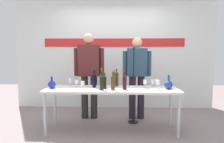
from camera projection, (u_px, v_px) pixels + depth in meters
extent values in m
plane|color=gray|center=(112.00, 130.00, 3.71)|extent=(10.00, 10.00, 0.00)
cube|color=white|center=(114.00, 47.00, 5.12)|extent=(4.84, 0.10, 3.00)
cube|color=red|center=(114.00, 43.00, 5.05)|extent=(3.39, 0.01, 0.20)
cube|color=white|center=(112.00, 90.00, 3.64)|extent=(2.30, 0.66, 0.04)
cylinder|color=silver|center=(45.00, 115.00, 3.43)|extent=(0.05, 0.05, 0.71)
cylinder|color=silver|center=(179.00, 116.00, 3.36)|extent=(0.05, 0.05, 0.71)
cylinder|color=silver|center=(55.00, 106.00, 3.99)|extent=(0.05, 0.05, 0.71)
cylinder|color=silver|center=(170.00, 107.00, 3.91)|extent=(0.05, 0.05, 0.71)
sphere|color=#1A2A9D|center=(52.00, 84.00, 3.63)|extent=(0.14, 0.14, 0.14)
cylinder|color=#1A2A9D|center=(52.00, 79.00, 3.62)|extent=(0.04, 0.04, 0.08)
sphere|color=navy|center=(169.00, 85.00, 3.56)|extent=(0.15, 0.15, 0.15)
cylinder|color=navy|center=(169.00, 78.00, 3.55)|extent=(0.03, 0.03, 0.11)
cylinder|color=black|center=(85.00, 97.00, 4.36)|extent=(0.14, 0.14, 0.89)
cylinder|color=black|center=(94.00, 97.00, 4.35)|extent=(0.14, 0.14, 0.89)
cube|color=#522121|center=(89.00, 60.00, 4.28)|extent=(0.43, 0.22, 0.64)
cylinder|color=#522121|center=(76.00, 62.00, 4.29)|extent=(0.09, 0.09, 0.57)
cylinder|color=#522121|center=(102.00, 62.00, 4.27)|extent=(0.09, 0.09, 0.57)
sphere|color=tan|center=(89.00, 39.00, 4.24)|extent=(0.22, 0.22, 0.22)
cylinder|color=#281C2C|center=(132.00, 97.00, 4.32)|extent=(0.14, 0.14, 0.89)
cylinder|color=#281C2C|center=(141.00, 97.00, 4.32)|extent=(0.14, 0.14, 0.89)
cube|color=#2B4458|center=(137.00, 62.00, 4.25)|extent=(0.39, 0.22, 0.57)
cylinder|color=#2B4458|center=(125.00, 63.00, 4.26)|extent=(0.09, 0.09, 0.51)
cylinder|color=#2B4458|center=(149.00, 64.00, 4.24)|extent=(0.09, 0.09, 0.51)
sphere|color=#E0AB87|center=(137.00, 43.00, 4.21)|extent=(0.21, 0.21, 0.21)
cylinder|color=#124216|center=(114.00, 81.00, 3.81)|extent=(0.07, 0.07, 0.21)
cone|color=#124216|center=(114.00, 74.00, 3.79)|extent=(0.07, 0.07, 0.03)
cylinder|color=#124216|center=(114.00, 73.00, 3.79)|extent=(0.03, 0.03, 0.07)
cylinder|color=black|center=(114.00, 70.00, 3.79)|extent=(0.03, 0.03, 0.02)
cylinder|color=#55301B|center=(117.00, 79.00, 3.89)|extent=(0.08, 0.08, 0.24)
cone|color=#55301B|center=(117.00, 72.00, 3.88)|extent=(0.08, 0.08, 0.03)
cylinder|color=#55301B|center=(117.00, 71.00, 3.88)|extent=(0.03, 0.03, 0.06)
cylinder|color=black|center=(117.00, 69.00, 3.87)|extent=(0.03, 0.03, 0.02)
cylinder|color=black|center=(102.00, 83.00, 3.48)|extent=(0.07, 0.07, 0.23)
cone|color=black|center=(102.00, 76.00, 3.46)|extent=(0.07, 0.07, 0.03)
cylinder|color=black|center=(101.00, 74.00, 3.46)|extent=(0.02, 0.02, 0.09)
cylinder|color=red|center=(101.00, 71.00, 3.46)|extent=(0.03, 0.03, 0.02)
cylinder|color=#234124|center=(101.00, 80.00, 3.87)|extent=(0.06, 0.06, 0.23)
cone|color=#234124|center=(101.00, 73.00, 3.86)|extent=(0.06, 0.06, 0.03)
cylinder|color=#234124|center=(101.00, 72.00, 3.85)|extent=(0.03, 0.03, 0.09)
cylinder|color=gold|center=(101.00, 69.00, 3.85)|extent=(0.03, 0.03, 0.02)
cylinder|color=black|center=(104.00, 83.00, 3.61)|extent=(0.07, 0.07, 0.20)
cone|color=black|center=(104.00, 76.00, 3.60)|extent=(0.07, 0.07, 0.03)
cylinder|color=black|center=(104.00, 75.00, 3.60)|extent=(0.02, 0.02, 0.07)
cylinder|color=red|center=(104.00, 73.00, 3.59)|extent=(0.03, 0.03, 0.02)
cylinder|color=black|center=(94.00, 81.00, 3.73)|extent=(0.07, 0.07, 0.22)
cone|color=black|center=(94.00, 74.00, 3.71)|extent=(0.07, 0.07, 0.03)
cylinder|color=black|center=(94.00, 73.00, 3.71)|extent=(0.03, 0.03, 0.08)
cylinder|color=black|center=(94.00, 70.00, 3.71)|extent=(0.03, 0.03, 0.02)
cylinder|color=#351215|center=(125.00, 83.00, 3.52)|extent=(0.07, 0.07, 0.23)
cone|color=#351215|center=(125.00, 75.00, 3.51)|extent=(0.07, 0.07, 0.03)
cylinder|color=#351215|center=(125.00, 74.00, 3.50)|extent=(0.03, 0.03, 0.06)
cylinder|color=#AC1D26|center=(125.00, 72.00, 3.50)|extent=(0.03, 0.03, 0.02)
cylinder|color=#50351A|center=(113.00, 83.00, 3.48)|extent=(0.06, 0.06, 0.23)
cone|color=#50351A|center=(113.00, 76.00, 3.47)|extent=(0.06, 0.06, 0.03)
cylinder|color=#50351A|center=(113.00, 74.00, 3.46)|extent=(0.03, 0.03, 0.08)
cylinder|color=gold|center=(113.00, 71.00, 3.46)|extent=(0.03, 0.03, 0.02)
cylinder|color=white|center=(83.00, 89.00, 3.59)|extent=(0.05, 0.05, 0.00)
cylinder|color=white|center=(83.00, 87.00, 3.58)|extent=(0.01, 0.01, 0.07)
cylinder|color=white|center=(83.00, 83.00, 3.58)|extent=(0.06, 0.06, 0.07)
cylinder|color=white|center=(70.00, 86.00, 3.90)|extent=(0.06, 0.06, 0.00)
cylinder|color=white|center=(70.00, 84.00, 3.90)|extent=(0.01, 0.01, 0.07)
cylinder|color=white|center=(70.00, 80.00, 3.89)|extent=(0.06, 0.06, 0.08)
cylinder|color=white|center=(77.00, 87.00, 3.76)|extent=(0.06, 0.06, 0.00)
cylinder|color=white|center=(77.00, 85.00, 3.76)|extent=(0.01, 0.01, 0.06)
cylinder|color=white|center=(77.00, 82.00, 3.75)|extent=(0.06, 0.06, 0.07)
cylinder|color=white|center=(156.00, 86.00, 3.85)|extent=(0.06, 0.06, 0.00)
cylinder|color=white|center=(156.00, 85.00, 3.84)|extent=(0.01, 0.01, 0.06)
cylinder|color=white|center=(156.00, 81.00, 3.84)|extent=(0.07, 0.07, 0.07)
cylinder|color=white|center=(153.00, 87.00, 3.80)|extent=(0.06, 0.06, 0.00)
cylinder|color=white|center=(153.00, 85.00, 3.80)|extent=(0.01, 0.01, 0.06)
cylinder|color=white|center=(153.00, 81.00, 3.79)|extent=(0.06, 0.06, 0.07)
cylinder|color=white|center=(158.00, 89.00, 3.58)|extent=(0.06, 0.06, 0.00)
cylinder|color=white|center=(158.00, 87.00, 3.58)|extent=(0.01, 0.01, 0.07)
cylinder|color=white|center=(158.00, 82.00, 3.57)|extent=(0.07, 0.07, 0.08)
cylinder|color=white|center=(145.00, 88.00, 3.67)|extent=(0.06, 0.06, 0.00)
cylinder|color=white|center=(145.00, 86.00, 3.67)|extent=(0.01, 0.01, 0.06)
cylinder|color=white|center=(145.00, 82.00, 3.66)|extent=(0.06, 0.06, 0.08)
cylinder|color=black|center=(133.00, 122.00, 4.11)|extent=(0.20, 0.20, 0.02)
cylinder|color=black|center=(133.00, 87.00, 4.04)|extent=(0.02, 0.02, 1.43)
sphere|color=#232328|center=(134.00, 48.00, 3.97)|extent=(0.06, 0.06, 0.06)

